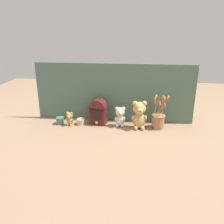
{
  "coord_description": "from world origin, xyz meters",
  "views": [
    {
      "loc": [
        0.24,
        -2.06,
        0.91
      ],
      "look_at": [
        0.0,
        0.02,
        0.14
      ],
      "focal_mm": 38.0,
      "sensor_mm": 36.0,
      "label": 1
    }
  ],
  "objects_px": {
    "flower_vase": "(158,119)",
    "teddy_bear_small": "(70,118)",
    "teddy_bear_large": "(139,114)",
    "vintage_radio": "(98,112)",
    "decorative_tin_short": "(81,122)",
    "teddy_bear_medium": "(120,116)",
    "decorative_tin_tall": "(60,121)"
  },
  "relations": [
    {
      "from": "teddy_bear_large",
      "to": "teddy_bear_small",
      "type": "bearing_deg",
      "value": -179.69
    },
    {
      "from": "flower_vase",
      "to": "teddy_bear_large",
      "type": "bearing_deg",
      "value": -170.2
    },
    {
      "from": "flower_vase",
      "to": "decorative_tin_tall",
      "type": "bearing_deg",
      "value": -179.3
    },
    {
      "from": "decorative_tin_short",
      "to": "teddy_bear_large",
      "type": "bearing_deg",
      "value": -3.08
    },
    {
      "from": "teddy_bear_medium",
      "to": "teddy_bear_small",
      "type": "bearing_deg",
      "value": -175.86
    },
    {
      "from": "decorative_tin_short",
      "to": "teddy_bear_small",
      "type": "bearing_deg",
      "value": -161.34
    },
    {
      "from": "teddy_bear_small",
      "to": "decorative_tin_short",
      "type": "distance_m",
      "value": 0.11
    },
    {
      "from": "flower_vase",
      "to": "vintage_radio",
      "type": "xyz_separation_m",
      "value": [
        -0.57,
        0.04,
        0.04
      ]
    },
    {
      "from": "teddy_bear_medium",
      "to": "decorative_tin_tall",
      "type": "xyz_separation_m",
      "value": [
        -0.59,
        -0.01,
        -0.07
      ]
    },
    {
      "from": "teddy_bear_medium",
      "to": "decorative_tin_short",
      "type": "bearing_deg",
      "value": -179.84
    },
    {
      "from": "teddy_bear_small",
      "to": "vintage_radio",
      "type": "distance_m",
      "value": 0.28
    },
    {
      "from": "flower_vase",
      "to": "decorative_tin_tall",
      "type": "xyz_separation_m",
      "value": [
        -0.95,
        -0.01,
        -0.05
      ]
    },
    {
      "from": "flower_vase",
      "to": "vintage_radio",
      "type": "distance_m",
      "value": 0.58
    },
    {
      "from": "teddy_bear_large",
      "to": "teddy_bear_small",
      "type": "relative_size",
      "value": 1.97
    },
    {
      "from": "flower_vase",
      "to": "vintage_radio",
      "type": "relative_size",
      "value": 1.27
    },
    {
      "from": "vintage_radio",
      "to": "teddy_bear_large",
      "type": "bearing_deg",
      "value": -10.22
    },
    {
      "from": "teddy_bear_large",
      "to": "teddy_bear_medium",
      "type": "xyz_separation_m",
      "value": [
        -0.18,
        0.03,
        -0.04
      ]
    },
    {
      "from": "flower_vase",
      "to": "teddy_bear_small",
      "type": "bearing_deg",
      "value": -177.66
    },
    {
      "from": "teddy_bear_medium",
      "to": "teddy_bear_large",
      "type": "bearing_deg",
      "value": -9.9
    },
    {
      "from": "teddy_bear_large",
      "to": "flower_vase",
      "type": "xyz_separation_m",
      "value": [
        0.18,
        0.03,
        -0.05
      ]
    },
    {
      "from": "flower_vase",
      "to": "vintage_radio",
      "type": "bearing_deg",
      "value": 175.98
    },
    {
      "from": "decorative_tin_tall",
      "to": "vintage_radio",
      "type": "bearing_deg",
      "value": 7.91
    },
    {
      "from": "teddy_bear_large",
      "to": "decorative_tin_tall",
      "type": "height_order",
      "value": "teddy_bear_large"
    },
    {
      "from": "teddy_bear_large",
      "to": "vintage_radio",
      "type": "distance_m",
      "value": 0.4
    },
    {
      "from": "teddy_bear_large",
      "to": "decorative_tin_short",
      "type": "distance_m",
      "value": 0.57
    },
    {
      "from": "teddy_bear_medium",
      "to": "decorative_tin_tall",
      "type": "bearing_deg",
      "value": -178.83
    },
    {
      "from": "teddy_bear_medium",
      "to": "teddy_bear_small",
      "type": "distance_m",
      "value": 0.49
    },
    {
      "from": "teddy_bear_medium",
      "to": "flower_vase",
      "type": "height_order",
      "value": "flower_vase"
    },
    {
      "from": "teddy_bear_large",
      "to": "decorative_tin_short",
      "type": "xyz_separation_m",
      "value": [
        -0.56,
        0.03,
        -0.11
      ]
    },
    {
      "from": "vintage_radio",
      "to": "teddy_bear_small",
      "type": "bearing_deg",
      "value": -164.39
    },
    {
      "from": "vintage_radio",
      "to": "decorative_tin_short",
      "type": "relative_size",
      "value": 3.16
    },
    {
      "from": "vintage_radio",
      "to": "decorative_tin_short",
      "type": "distance_m",
      "value": 0.2
    }
  ]
}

